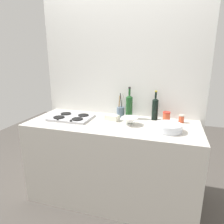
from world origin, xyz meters
name	(u,v)px	position (x,y,z in m)	size (l,w,h in m)	color
ground_plane	(112,196)	(0.00, 0.00, 0.00)	(6.00, 6.00, 0.00)	#47423D
counter_block	(112,161)	(0.00, 0.00, 0.45)	(1.80, 0.70, 0.90)	beige
backsplash_panel	(121,86)	(0.00, 0.38, 1.24)	(1.90, 0.06, 2.49)	white
stovetop_hob	(71,117)	(-0.48, 0.01, 0.91)	(0.45, 0.34, 0.04)	#B2B2B7
plate_stack	(168,127)	(0.57, -0.08, 0.94)	(0.26, 0.26, 0.07)	white
wine_bottle_leftmost	(155,108)	(0.42, 0.25, 1.03)	(0.07, 0.07, 0.33)	black
wine_bottle_mid_left	(129,106)	(0.13, 0.22, 1.04)	(0.07, 0.07, 0.36)	#19471E
mixing_bowl	(130,121)	(0.19, 0.00, 0.94)	(0.17, 0.17, 0.08)	white
butter_dish	(112,118)	(-0.03, 0.09, 0.93)	(0.15, 0.08, 0.06)	silver
utensil_crock	(121,111)	(0.03, 0.25, 0.97)	(0.09, 0.09, 0.28)	slate
condiment_jar_front	(166,117)	(0.54, 0.22, 0.95)	(0.08, 0.08, 0.11)	#C64C2D
condiment_jar_rear	(181,119)	(0.70, 0.23, 0.94)	(0.06, 0.06, 0.08)	#C64C2D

